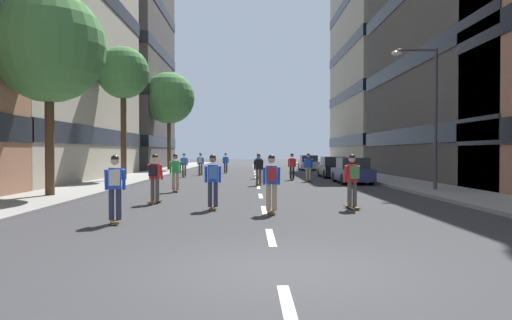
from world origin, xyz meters
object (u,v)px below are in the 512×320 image
(parked_car_mid, at_px, (352,171))
(skater_2, at_px, (258,164))
(street_tree_mid, at_px, (49,47))
(skater_0, at_px, (155,175))
(skater_4, at_px, (184,163))
(skater_5, at_px, (352,178))
(parked_car_near, at_px, (309,163))
(streetlamp_right, at_px, (428,102))
(skater_8, at_px, (308,166))
(skater_9, at_px, (259,168))
(skater_3, at_px, (271,180))
(skater_11, at_px, (292,165))
(skater_7, at_px, (213,178))
(street_tree_far, at_px, (169,98))
(street_tree_near, at_px, (123,74))
(skater_12, at_px, (200,163))
(skater_6, at_px, (226,162))
(skater_1, at_px, (115,184))
(parked_car_far, at_px, (333,168))
(skater_10, at_px, (175,171))

(parked_car_mid, bearing_deg, skater_2, 135.69)
(street_tree_mid, xyz_separation_m, skater_0, (4.57, -2.09, -5.00))
(skater_4, bearing_deg, skater_5, -68.11)
(parked_car_near, relative_size, skater_5, 2.47)
(streetlamp_right, xyz_separation_m, skater_5, (-4.87, -6.70, -3.12))
(skater_8, xyz_separation_m, skater_9, (-3.18, -3.48, 0.00))
(skater_4, relative_size, skater_9, 1.00)
(skater_8, relative_size, skater_9, 1.00)
(parked_car_near, bearing_deg, skater_5, -94.54)
(skater_3, xyz_separation_m, skater_11, (2.15, 17.76, -0.03))
(skater_5, xyz_separation_m, skater_7, (-4.51, -0.10, 0.00))
(skater_8, bearing_deg, street_tree_far, 123.01)
(skater_4, distance_m, skater_8, 10.13)
(parked_car_mid, xyz_separation_m, street_tree_near, (-14.05, 2.07, 6.08))
(street_tree_near, height_order, skater_7, street_tree_near)
(skater_9, distance_m, skater_12, 12.73)
(parked_car_mid, height_order, skater_3, skater_3)
(skater_6, bearing_deg, street_tree_far, 138.16)
(streetlamp_right, relative_size, skater_9, 3.65)
(skater_2, distance_m, skater_8, 4.83)
(skater_5, relative_size, skater_8, 1.00)
(skater_1, bearing_deg, skater_4, 93.29)
(parked_car_near, xyz_separation_m, street_tree_near, (-14.05, -19.52, 6.08))
(skater_0, distance_m, skater_3, 4.97)
(parked_car_far, xyz_separation_m, skater_1, (-9.57, -22.90, 0.32))
(skater_4, relative_size, skater_8, 1.00)
(skater_2, relative_size, skater_6, 1.00)
(parked_car_far, height_order, skater_9, skater_9)
(skater_11, bearing_deg, parked_car_near, 79.76)
(skater_8, bearing_deg, skater_11, 115.84)
(skater_1, xyz_separation_m, skater_4, (-1.35, 23.42, 0.00))
(parked_car_near, bearing_deg, parked_car_far, -90.00)
(skater_5, distance_m, skater_10, 9.67)
(skater_3, distance_m, skater_6, 28.78)
(skater_6, relative_size, skater_10, 1.00)
(parked_car_near, xyz_separation_m, skater_4, (-10.92, -14.47, 0.32))
(street_tree_far, distance_m, skater_7, 34.07)
(streetlamp_right, relative_size, skater_11, 3.65)
(street_tree_near, relative_size, skater_0, 4.70)
(street_tree_near, relative_size, skater_5, 4.70)
(parked_car_near, height_order, skater_0, skater_0)
(parked_car_mid, xyz_separation_m, skater_10, (-9.53, -6.29, 0.29))
(skater_3, xyz_separation_m, skater_10, (-4.09, 8.07, -0.03))
(street_tree_mid, height_order, skater_8, street_tree_mid)
(street_tree_mid, bearing_deg, skater_0, -24.53)
(skater_8, height_order, skater_11, same)
(skater_5, bearing_deg, skater_10, 134.41)
(skater_6, height_order, skater_9, same)
(parked_car_mid, height_order, skater_6, skater_6)
(skater_7, distance_m, skater_11, 17.17)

